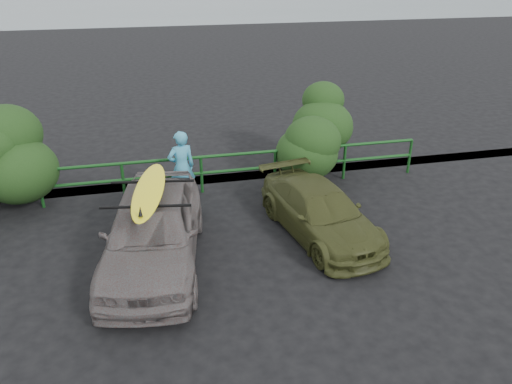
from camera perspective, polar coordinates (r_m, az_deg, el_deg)
ground at (r=9.09m, az=-8.47°, el=-13.96°), size 80.00×80.00×0.00m
ocean at (r=67.29m, az=-13.37°, el=19.95°), size 200.00×200.00×0.00m
guardrail at (r=13.13m, az=-10.58°, el=1.63°), size 14.00×0.08×1.04m
shrub_right at (r=14.36m, az=9.51°, el=6.56°), size 3.20×2.40×2.33m
sedan at (r=10.17m, az=-11.68°, el=-4.25°), size 2.52×4.79×1.56m
olive_vehicle at (r=11.20m, az=7.33°, el=-2.27°), size 2.24×4.07×1.12m
man at (r=12.60m, az=-8.50°, el=2.83°), size 0.77×0.59×1.88m
roof_rack at (r=9.80m, az=-12.09°, el=-0.16°), size 1.82×1.40×0.06m
surfboard at (r=9.78m, az=-12.13°, el=0.20°), size 0.97×2.74×0.08m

